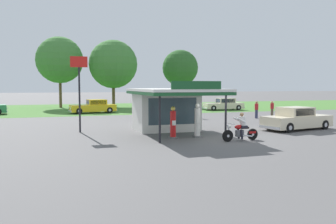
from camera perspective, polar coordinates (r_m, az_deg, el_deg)
ground_plane at (r=19.84m, az=9.04°, el=-4.55°), size 300.00×300.00×0.00m
grass_verge_strip at (r=48.39m, az=-7.24°, el=0.71°), size 120.00×24.00×0.01m
service_station_kiosk at (r=23.20m, az=-0.00°, el=1.03°), size 4.81×7.35×3.32m
gas_pump_nearside at (r=19.88m, az=0.84°, el=-1.99°), size 0.44×0.44×1.88m
gas_pump_offside at (r=20.41m, az=4.90°, el=-1.65°), size 0.44×0.44×2.01m
motorcycle_with_rider at (r=19.52m, az=12.06°, el=-2.80°), size 2.27×0.70×1.58m
featured_classic_sedan at (r=25.60m, az=20.62°, el=-1.16°), size 5.65×2.89×1.59m
parked_car_back_row_far_left at (r=39.65m, az=-12.26°, el=0.84°), size 5.37×2.44×1.51m
parked_car_back_row_centre_right at (r=38.76m, az=0.06°, el=0.91°), size 4.94×2.10×1.57m
parked_car_back_row_centre at (r=44.10m, az=9.29°, el=1.22°), size 5.24×2.15×1.51m
bystander_strolling_foreground at (r=35.73m, az=16.94°, el=0.59°), size 0.34×0.34×1.55m
bystander_chatting_near_pumps at (r=33.35m, az=14.51°, el=0.43°), size 0.34×0.34×1.61m
bystander_admiring_sedan at (r=32.52m, az=4.88°, el=0.34°), size 0.34×0.34×1.50m
tree_oak_far_right at (r=50.68m, az=-9.11°, el=7.85°), size 6.99×6.99×9.69m
tree_oak_centre at (r=50.91m, az=-17.59°, el=8.24°), size 6.51×6.51×9.94m
tree_oak_right at (r=53.33m, az=2.06°, el=7.35°), size 5.52×5.52×8.61m
roadside_pole_sign at (r=23.15m, az=-14.57°, el=5.02°), size 1.10×0.12×4.97m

